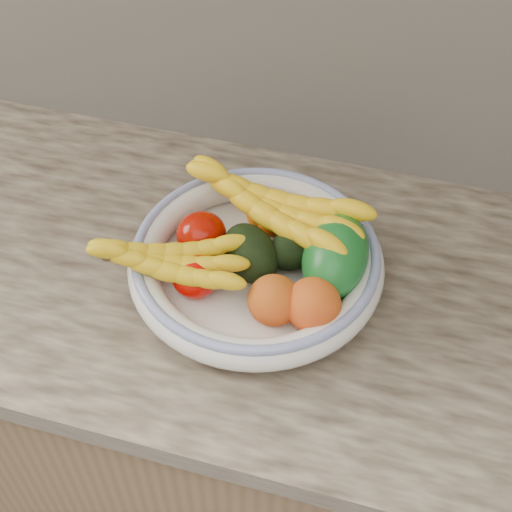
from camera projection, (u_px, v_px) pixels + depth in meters
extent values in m
cube|color=brown|center=(259.00, 419.00, 1.48)|extent=(2.40, 0.62, 0.86)
cube|color=tan|center=(259.00, 280.00, 1.15)|extent=(2.44, 0.66, 0.04)
cube|color=beige|center=(312.00, 31.00, 1.14)|extent=(2.40, 0.02, 0.50)
cylinder|color=silver|center=(256.00, 278.00, 1.11)|extent=(0.13, 0.13, 0.02)
cylinder|color=silver|center=(256.00, 272.00, 1.10)|extent=(0.32, 0.32, 0.01)
torus|color=silver|center=(256.00, 261.00, 1.08)|extent=(0.39, 0.39, 0.05)
torus|color=#354896|center=(256.00, 252.00, 1.07)|extent=(0.37, 0.37, 0.02)
ellipsoid|color=orange|center=(261.00, 214.00, 1.14)|extent=(0.06, 0.06, 0.05)
ellipsoid|color=#DA6104|center=(301.00, 216.00, 1.14)|extent=(0.05, 0.05, 0.04)
ellipsoid|color=#EF5205|center=(274.00, 222.00, 1.13)|extent=(0.06, 0.06, 0.05)
ellipsoid|color=#9E0B00|center=(202.00, 235.00, 1.10)|extent=(0.10, 0.10, 0.07)
ellipsoid|color=#C50600|center=(195.00, 277.00, 1.05)|extent=(0.07, 0.07, 0.06)
ellipsoid|color=black|center=(250.00, 253.00, 1.07)|extent=(0.13, 0.13, 0.08)
ellipsoid|color=black|center=(296.00, 248.00, 1.08)|extent=(0.11, 0.11, 0.07)
ellipsoid|color=#10591B|center=(335.00, 256.00, 1.05)|extent=(0.13, 0.15, 0.13)
ellipsoid|color=orange|center=(274.00, 300.00, 1.01)|extent=(0.08, 0.08, 0.08)
ellipsoid|color=orange|center=(313.00, 305.00, 1.00)|extent=(0.08, 0.08, 0.08)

